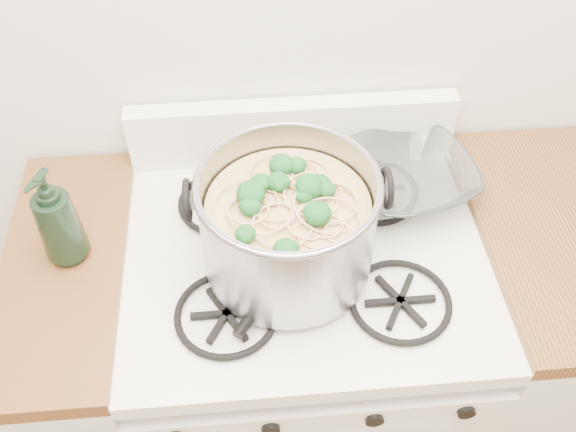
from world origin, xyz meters
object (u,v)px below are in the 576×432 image
at_px(stock_pot, 288,226).
at_px(gas_range, 302,364).
at_px(bottle, 56,217).
at_px(glass_bowl, 407,183).
at_px(spatula, 304,243).

bearing_deg(stock_pot, gas_range, 39.68).
distance_m(gas_range, bottle, 0.77).
bearing_deg(bottle, stock_pot, 16.42).
height_order(gas_range, bottle, bottle).
bearing_deg(glass_bowl, spatula, -148.20).
bearing_deg(gas_range, stock_pot, -140.32).
height_order(gas_range, stock_pot, stock_pot).
relative_size(spatula, bottle, 1.35).
bearing_deg(stock_pot, spatula, 41.68).
xyz_separation_m(spatula, bottle, (-0.48, 0.03, 0.10)).
xyz_separation_m(spatula, glass_bowl, (0.25, 0.15, 0.00)).
bearing_deg(bottle, gas_range, 21.02).
relative_size(spatula, glass_bowl, 2.69).
xyz_separation_m(stock_pot, glass_bowl, (0.28, 0.19, -0.09)).
xyz_separation_m(gas_range, stock_pot, (-0.04, -0.03, 0.59)).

